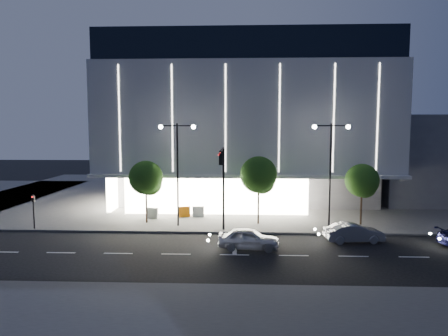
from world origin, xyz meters
The scene contains 17 objects.
ground centered at (0.00, 0.00, 0.00)m, with size 160.00×160.00×0.00m, color black.
sidewalk_museum centered at (5.00, 24.00, 0.07)m, with size 70.00×40.00×0.15m, color #474747.
sidewalk_near centered at (5.00, -12.00, 0.07)m, with size 70.00×10.00×0.15m, color #474747.
museum centered at (2.98, 22.31, 9.27)m, with size 30.00×25.80×18.00m.
annex_building centered at (26.00, 24.00, 5.00)m, with size 16.00×20.00×10.00m, color #4C4C51.
traffic_mast centered at (1.00, 3.34, 5.03)m, with size 0.33×5.89×7.07m.
street_lamp_west centered at (-3.00, 6.00, 5.96)m, with size 3.16×0.36×9.00m.
street_lamp_east centered at (10.00, 6.00, 5.96)m, with size 3.16×0.36×9.00m.
ped_signal_far centered at (-15.00, 4.50, 1.89)m, with size 0.22×0.24×3.00m.
tree_left centered at (-5.97, 7.02, 4.03)m, with size 3.02×3.02×5.72m.
tree_mid centered at (4.03, 7.02, 4.33)m, with size 3.25×3.25×6.15m.
tree_right centered at (13.03, 7.02, 3.88)m, with size 2.91×2.91×5.51m.
car_lead centered at (3.00, -0.11, 0.75)m, with size 1.76×4.37×1.49m, color silver.
car_second centered at (10.95, 1.93, 0.72)m, with size 1.53×4.39×1.45m, color #A5A8AC.
barrier_a centered at (-2.93, 9.39, 0.65)m, with size 1.10×0.25×1.00m, color orange.
barrier_b centered at (-5.85, 8.70, 0.65)m, with size 1.10×0.25×1.00m, color silver.
barrier_d centered at (-1.61, 9.54, 0.65)m, with size 1.10×0.25×1.00m, color #BCBCBC.
Camera 1 is at (2.32, -27.89, 8.53)m, focal length 32.00 mm.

